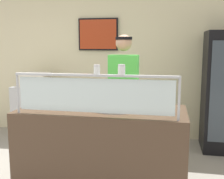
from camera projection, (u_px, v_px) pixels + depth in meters
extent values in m
plane|color=gray|center=(113.00, 169.00, 3.77)|extent=(12.00, 12.00, 0.00)
cube|color=beige|center=(130.00, 61.00, 5.02)|extent=(6.17, 0.08, 2.70)
cube|color=black|center=(98.00, 34.00, 4.99)|extent=(0.71, 0.04, 0.56)
cube|color=#B23819|center=(98.00, 34.00, 4.97)|extent=(0.66, 0.01, 0.51)
cube|color=#4C3828|center=(102.00, 151.00, 3.11)|extent=(1.77, 0.78, 0.95)
cylinder|color=#B2B5BC|center=(18.00, 93.00, 2.83)|extent=(0.02, 0.02, 0.41)
cylinder|color=#B2B5BC|center=(179.00, 99.00, 2.53)|extent=(0.02, 0.02, 0.41)
cube|color=silver|center=(94.00, 96.00, 2.68)|extent=(1.51, 0.01, 0.33)
cube|color=#B2B5BC|center=(94.00, 75.00, 2.65)|extent=(1.57, 0.06, 0.02)
cylinder|color=#9EA0A8|center=(115.00, 108.00, 3.04)|extent=(0.52, 0.52, 0.01)
cylinder|color=tan|center=(115.00, 107.00, 3.04)|extent=(0.50, 0.50, 0.02)
cylinder|color=gold|center=(115.00, 106.00, 3.04)|extent=(0.44, 0.44, 0.01)
cube|color=#ADAFB7|center=(118.00, 106.00, 3.01)|extent=(0.12, 0.29, 0.01)
cylinder|color=white|center=(97.00, 70.00, 2.64)|extent=(0.06, 0.06, 0.07)
cylinder|color=white|center=(97.00, 72.00, 2.64)|extent=(0.05, 0.05, 0.05)
cylinder|color=silver|center=(97.00, 66.00, 2.63)|extent=(0.06, 0.06, 0.02)
cylinder|color=white|center=(122.00, 71.00, 2.59)|extent=(0.07, 0.07, 0.08)
cylinder|color=red|center=(122.00, 72.00, 2.59)|extent=(0.06, 0.06, 0.05)
cylinder|color=silver|center=(122.00, 65.00, 2.59)|extent=(0.06, 0.06, 0.02)
cylinder|color=#23232D|center=(115.00, 131.00, 3.85)|extent=(0.13, 0.13, 0.95)
cylinder|color=#23232D|center=(131.00, 132.00, 3.80)|extent=(0.13, 0.13, 0.95)
cube|color=#4CD14C|center=(124.00, 76.00, 3.71)|extent=(0.38, 0.21, 0.55)
sphere|color=tan|center=(124.00, 43.00, 3.64)|extent=(0.21, 0.21, 0.21)
cylinder|color=black|center=(124.00, 38.00, 3.63)|extent=(0.21, 0.21, 0.04)
cylinder|color=tan|center=(135.00, 86.00, 3.48)|extent=(0.08, 0.34, 0.08)
cylinder|color=green|center=(215.00, 88.00, 4.16)|extent=(0.06, 0.06, 0.20)
cylinder|color=red|center=(222.00, 88.00, 4.14)|extent=(0.06, 0.06, 0.20)
cube|color=#B7BABF|center=(37.00, 112.00, 4.98)|extent=(0.70, 0.55, 0.93)
cube|color=silver|center=(36.00, 84.00, 4.91)|extent=(0.47, 0.47, 0.04)
cube|color=silver|center=(35.00, 82.00, 4.90)|extent=(0.47, 0.47, 0.04)
cube|color=silver|center=(36.00, 79.00, 4.89)|extent=(0.46, 0.46, 0.04)
cube|color=silver|center=(35.00, 77.00, 4.89)|extent=(0.48, 0.48, 0.04)
cube|color=silver|center=(35.00, 74.00, 4.88)|extent=(0.47, 0.47, 0.04)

